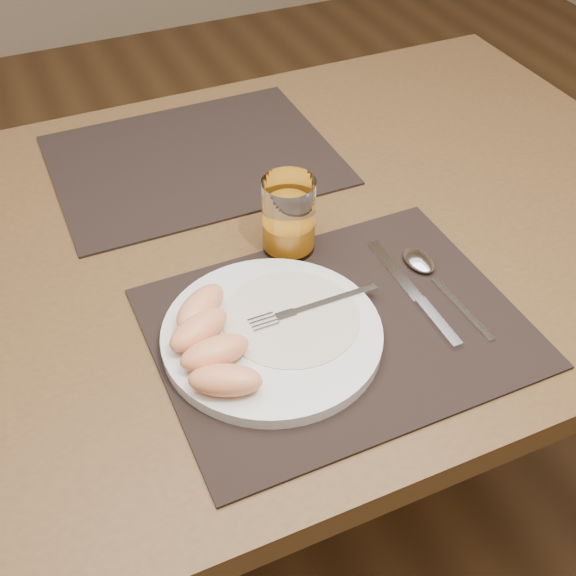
{
  "coord_description": "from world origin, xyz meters",
  "views": [
    {
      "loc": [
        -0.28,
        -0.77,
        1.4
      ],
      "look_at": [
        -0.01,
        -0.15,
        0.77
      ],
      "focal_mm": 45.0,
      "sensor_mm": 36.0,
      "label": 1
    }
  ],
  "objects_px": {
    "fork": "(303,310)",
    "plate": "(272,335)",
    "table": "(253,277)",
    "placemat_far": "(194,160)",
    "juice_glass": "(289,219)",
    "knife": "(419,300)",
    "placemat_near": "(337,327)",
    "spoon": "(425,267)"
  },
  "relations": [
    {
      "from": "fork",
      "to": "plate",
      "type": "bearing_deg",
      "value": -162.95
    },
    {
      "from": "table",
      "to": "plate",
      "type": "xyz_separation_m",
      "value": [
        -0.05,
        -0.21,
        0.1
      ]
    },
    {
      "from": "placemat_far",
      "to": "juice_glass",
      "type": "bearing_deg",
      "value": -79.64
    },
    {
      "from": "placemat_far",
      "to": "juice_glass",
      "type": "relative_size",
      "value": 4.08
    },
    {
      "from": "table",
      "to": "knife",
      "type": "height_order",
      "value": "knife"
    },
    {
      "from": "fork",
      "to": "placemat_near",
      "type": "bearing_deg",
      "value": -38.52
    },
    {
      "from": "plate",
      "to": "placemat_near",
      "type": "bearing_deg",
      "value": -8.4
    },
    {
      "from": "juice_glass",
      "to": "table",
      "type": "bearing_deg",
      "value": 124.52
    },
    {
      "from": "table",
      "to": "fork",
      "type": "height_order",
      "value": "fork"
    },
    {
      "from": "table",
      "to": "knife",
      "type": "relative_size",
      "value": 6.36
    },
    {
      "from": "spoon",
      "to": "placemat_near",
      "type": "bearing_deg",
      "value": -163.29
    },
    {
      "from": "table",
      "to": "plate",
      "type": "distance_m",
      "value": 0.23
    },
    {
      "from": "placemat_far",
      "to": "placemat_near",
      "type": "bearing_deg",
      "value": -84.5
    },
    {
      "from": "placemat_near",
      "to": "placemat_far",
      "type": "xyz_separation_m",
      "value": [
        -0.04,
        0.44,
        0.0
      ]
    },
    {
      "from": "plate",
      "to": "fork",
      "type": "height_order",
      "value": "fork"
    },
    {
      "from": "placemat_near",
      "to": "placemat_far",
      "type": "relative_size",
      "value": 1.0
    },
    {
      "from": "knife",
      "to": "placemat_near",
      "type": "bearing_deg",
      "value": 178.75
    },
    {
      "from": "table",
      "to": "spoon",
      "type": "height_order",
      "value": "spoon"
    },
    {
      "from": "fork",
      "to": "knife",
      "type": "bearing_deg",
      "value": -11.19
    },
    {
      "from": "placemat_near",
      "to": "fork",
      "type": "relative_size",
      "value": 2.58
    },
    {
      "from": "placemat_near",
      "to": "spoon",
      "type": "height_order",
      "value": "spoon"
    },
    {
      "from": "table",
      "to": "fork",
      "type": "relative_size",
      "value": 8.02
    },
    {
      "from": "fork",
      "to": "spoon",
      "type": "bearing_deg",
      "value": 5.82
    },
    {
      "from": "knife",
      "to": "juice_glass",
      "type": "bearing_deg",
      "value": 122.84
    },
    {
      "from": "spoon",
      "to": "knife",
      "type": "bearing_deg",
      "value": -128.23
    },
    {
      "from": "knife",
      "to": "table",
      "type": "bearing_deg",
      "value": 123.25
    },
    {
      "from": "placemat_near",
      "to": "placemat_far",
      "type": "bearing_deg",
      "value": 95.5
    },
    {
      "from": "fork",
      "to": "juice_glass",
      "type": "bearing_deg",
      "value": 73.29
    },
    {
      "from": "knife",
      "to": "juice_glass",
      "type": "xyz_separation_m",
      "value": [
        -0.11,
        0.17,
        0.05
      ]
    },
    {
      "from": "placemat_near",
      "to": "plate",
      "type": "xyz_separation_m",
      "value": [
        -0.08,
        0.01,
        0.01
      ]
    },
    {
      "from": "spoon",
      "to": "juice_glass",
      "type": "xyz_separation_m",
      "value": [
        -0.15,
        0.12,
        0.04
      ]
    },
    {
      "from": "knife",
      "to": "spoon",
      "type": "bearing_deg",
      "value": 51.77
    },
    {
      "from": "spoon",
      "to": "juice_glass",
      "type": "bearing_deg",
      "value": 140.96
    },
    {
      "from": "plate",
      "to": "spoon",
      "type": "relative_size",
      "value": 1.41
    },
    {
      "from": "fork",
      "to": "table",
      "type": "bearing_deg",
      "value": 88.3
    },
    {
      "from": "plate",
      "to": "knife",
      "type": "bearing_deg",
      "value": -4.25
    },
    {
      "from": "plate",
      "to": "juice_glass",
      "type": "bearing_deg",
      "value": 59.52
    },
    {
      "from": "table",
      "to": "fork",
      "type": "xyz_separation_m",
      "value": [
        -0.01,
        -0.19,
        0.11
      ]
    },
    {
      "from": "table",
      "to": "placemat_near",
      "type": "relative_size",
      "value": 3.11
    },
    {
      "from": "plate",
      "to": "spoon",
      "type": "bearing_deg",
      "value": 8.19
    },
    {
      "from": "fork",
      "to": "juice_glass",
      "type": "distance_m",
      "value": 0.15
    },
    {
      "from": "placemat_near",
      "to": "fork",
      "type": "bearing_deg",
      "value": 141.48
    }
  ]
}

